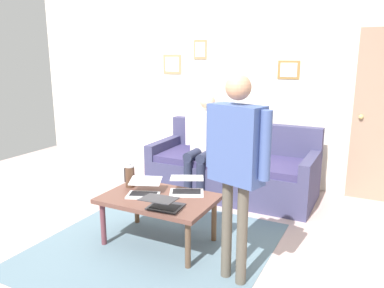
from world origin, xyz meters
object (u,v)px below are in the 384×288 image
at_px(couch, 233,170).
at_px(coffee_table, 159,202).
at_px(laptop_center, 144,190).
at_px(person_seated, 204,139).
at_px(laptop_right, 163,204).
at_px(person_standing, 236,154).
at_px(french_press, 130,176).
at_px(laptop_left, 187,187).

height_order(couch, coffee_table, couch).
distance_m(laptop_center, person_seated, 1.36).
bearing_deg(laptop_right, person_seated, -77.35).
bearing_deg(laptop_center, couch, -100.77).
bearing_deg(person_seated, person_standing, 122.24).
xyz_separation_m(french_press, person_standing, (-1.24, 0.36, 0.46)).
relative_size(coffee_table, laptop_center, 2.58).
bearing_deg(person_standing, couch, -68.88).
distance_m(couch, laptop_left, 1.35).
bearing_deg(french_press, couch, -110.23).
relative_size(person_standing, person_seated, 1.26).
bearing_deg(laptop_right, couch, -88.41).
bearing_deg(couch, person_standing, 111.12).
bearing_deg(coffee_table, laptop_center, 2.14).
bearing_deg(person_seated, french_press, 79.15).
xyz_separation_m(french_press, person_seated, (-0.24, -1.23, 0.15)).
height_order(coffee_table, laptop_center, laptop_center).
distance_m(coffee_table, laptop_center, 0.18).
height_order(couch, laptop_center, couch).
xyz_separation_m(laptop_center, person_standing, (-1.00, 0.25, 0.53)).
height_order(laptop_left, person_standing, person_standing).
distance_m(coffee_table, person_seated, 1.38).
xyz_separation_m(coffee_table, laptop_right, (-0.19, 0.23, 0.10)).
height_order(laptop_right, person_seated, person_seated).
distance_m(laptop_left, person_seated, 1.18).
distance_m(couch, person_standing, 2.08).
xyz_separation_m(laptop_left, laptop_center, (0.33, 0.23, -0.00)).
bearing_deg(french_press, person_standing, 163.74).
height_order(couch, person_standing, person_standing).
distance_m(laptop_center, person_standing, 1.16).
distance_m(laptop_left, laptop_right, 0.46).
bearing_deg(coffee_table, french_press, -14.85).
xyz_separation_m(coffee_table, french_press, (0.40, -0.10, 0.16)).
bearing_deg(coffee_table, laptop_left, -127.63).
height_order(couch, laptop_left, couch).
bearing_deg(french_press, laptop_center, 155.10).
xyz_separation_m(couch, laptop_left, (-0.03, 1.33, 0.20)).
distance_m(couch, coffee_table, 1.57).
bearing_deg(couch, person_seated, 36.98).
distance_m(coffee_table, person_standing, 1.08).
xyz_separation_m(person_standing, person_seated, (1.00, -1.59, -0.30)).
distance_m(laptop_center, laptop_right, 0.41).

